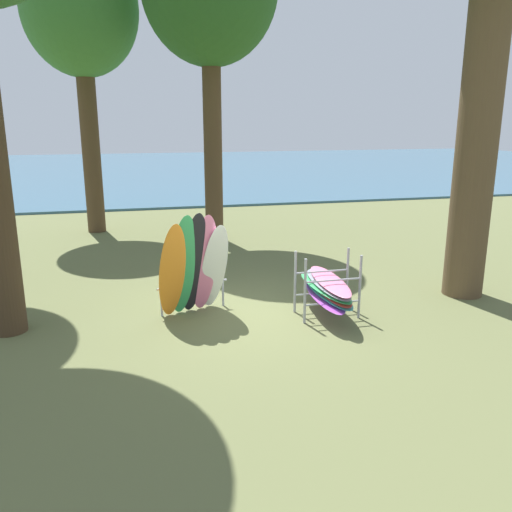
# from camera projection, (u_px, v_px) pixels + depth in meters

# --- Properties ---
(ground_plane) EXTENTS (80.00, 80.00, 0.00)m
(ground_plane) POSITION_uv_depth(u_px,v_px,m) (247.00, 315.00, 10.33)
(ground_plane) COLOR #60663D
(lake_water) EXTENTS (80.00, 36.00, 0.10)m
(lake_water) POSITION_uv_depth(u_px,v_px,m) (156.00, 169.00, 39.28)
(lake_water) COLOR #38607A
(lake_water) RESTS_ON ground
(tree_mid_behind) EXTENTS (3.56, 3.56, 9.05)m
(tree_mid_behind) POSITION_uv_depth(u_px,v_px,m) (80.00, 14.00, 16.25)
(tree_mid_behind) COLOR #4C3823
(tree_mid_behind) RESTS_ON ground
(leaning_board_pile) EXTENTS (1.51, 1.04, 2.09)m
(leaning_board_pile) POSITION_uv_depth(u_px,v_px,m) (194.00, 267.00, 10.08)
(leaning_board_pile) COLOR orange
(leaning_board_pile) RESTS_ON ground
(board_storage_rack) EXTENTS (1.15, 2.13, 1.25)m
(board_storage_rack) POSITION_uv_depth(u_px,v_px,m) (327.00, 288.00, 10.22)
(board_storage_rack) COLOR #9EA0A5
(board_storage_rack) RESTS_ON ground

